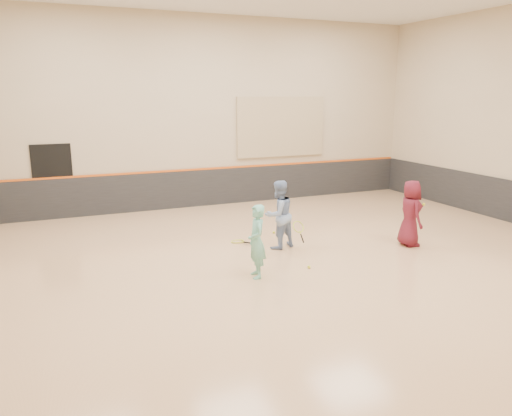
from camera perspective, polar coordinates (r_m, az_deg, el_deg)
name	(u,v)px	position (r m, az deg, el deg)	size (l,w,h in m)	color
room	(283,225)	(10.88, 3.14, -1.94)	(15.04, 12.04, 6.22)	tan
wainscot_back	(203,188)	(16.37, -6.09, 2.31)	(14.90, 0.04, 1.20)	#232326
accent_stripe	(203,169)	(16.25, -6.13, 4.45)	(14.90, 0.03, 0.06)	#D85914
acoustic_panel	(281,127)	(17.12, 2.88, 9.25)	(3.20, 0.08, 2.00)	tan
doorway	(53,182)	(15.62, -22.16, 2.77)	(1.10, 0.05, 2.20)	black
girl	(257,241)	(9.91, 0.08, -3.84)	(0.54, 0.36, 1.49)	#74C9B3
instructor	(279,215)	(11.78, 2.61, -0.76)	(0.79, 0.62, 1.63)	#839CCA
young_man	(410,213)	(12.54, 17.24, -0.58)	(0.78, 0.51, 1.60)	maroon
held_racket	(298,227)	(11.62, 4.85, -2.15)	(0.39, 0.39, 0.56)	#C7E231
spare_racket	(238,240)	(12.43, -2.12, -3.65)	(0.76, 0.76, 0.11)	#C7D72F
ball_under_racket	(309,267)	(10.66, 6.07, -6.71)	(0.07, 0.07, 0.07)	yellow
ball_in_hand	(424,204)	(12.44, 18.62, 0.40)	(0.07, 0.07, 0.07)	yellow
ball_beside_spare	(274,232)	(13.16, 2.06, -2.80)	(0.07, 0.07, 0.07)	#CBD130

